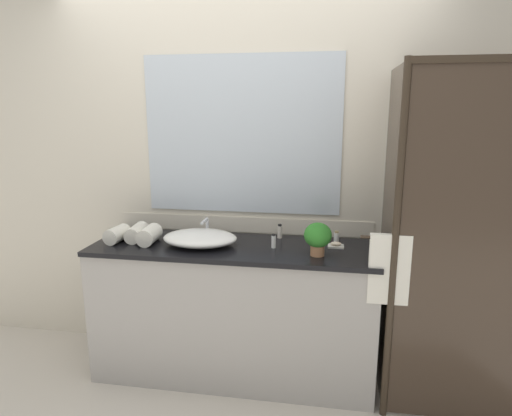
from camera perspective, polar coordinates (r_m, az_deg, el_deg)
ground_plane at (r=3.19m, az=-2.84°, el=-20.52°), size 8.00×8.00×0.00m
wall_back_with_mirror at (r=3.04m, az=-1.72°, el=4.39°), size 4.40×0.06×2.60m
vanity_cabinet at (r=2.97m, az=-2.90°, el=-13.13°), size 1.80×0.58×0.90m
shower_enclosure at (r=2.61m, az=24.38°, el=-4.56°), size 1.20×0.59×2.00m
sink_basin at (r=2.82m, az=-7.31°, el=-3.90°), size 0.47×0.36×0.09m
faucet at (r=2.97m, az=-6.41°, el=-2.99°), size 0.17×0.15×0.14m
potted_plant at (r=2.60m, az=8.05°, el=-3.71°), size 0.16×0.16×0.20m
soap_dish at (r=2.80m, az=10.35°, el=-4.77°), size 0.10×0.07×0.04m
amenity_bottle_lotion at (r=2.90m, az=10.43°, el=-3.73°), size 0.03×0.03×0.07m
amenity_bottle_conditioner at (r=2.95m, az=3.11°, el=-3.06°), size 0.03×0.03×0.09m
amenity_bottle_shampoo at (r=2.74m, az=2.31°, el=-4.36°), size 0.03×0.03×0.09m
rolled_towel_near_edge at (r=2.99m, az=-17.63°, el=-3.29°), size 0.12×0.19×0.10m
rolled_towel_middle at (r=3.00m, az=-15.25°, el=-3.11°), size 0.12×0.23×0.10m
rolled_towel_far_edge at (r=2.91m, az=-13.71°, el=-3.43°), size 0.12×0.21×0.11m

